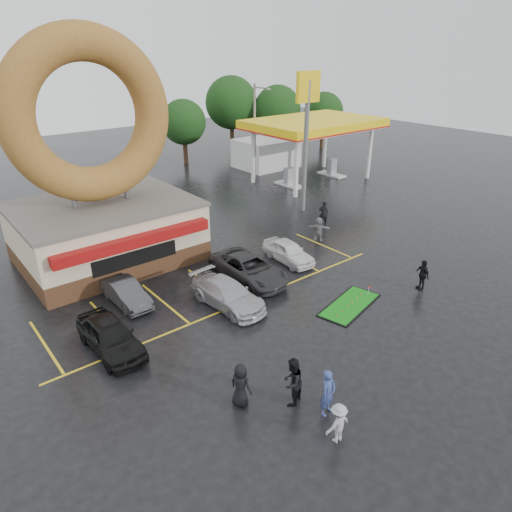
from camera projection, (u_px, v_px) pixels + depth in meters
ground at (283, 333)px, 21.45m from camera, size 120.00×120.00×0.00m
donut_shop at (100, 191)px, 27.00m from camera, size 10.20×8.70×13.50m
gas_station at (292, 138)px, 46.04m from camera, size 12.30×13.65×5.90m
shell_sign at (307, 117)px, 34.20m from camera, size 2.20×0.36×10.60m
streetlight_mid at (146, 148)px, 36.45m from camera, size 0.40×2.21×9.00m
streetlight_right at (255, 130)px, 43.99m from camera, size 0.40×2.21×9.00m
tree_far_a at (278, 109)px, 55.22m from camera, size 5.60×5.60×8.00m
tree_far_b at (324, 112)px, 57.50m from camera, size 4.90×4.90×7.00m
tree_far_c at (231, 103)px, 55.48m from camera, size 6.30×6.30×9.00m
tree_far_d at (184, 122)px, 50.06m from camera, size 4.90×4.90×7.00m
car_black at (110, 336)px, 19.95m from camera, size 1.87×4.42×1.49m
car_dgrey at (126, 293)px, 23.66m from camera, size 1.43×3.78×1.23m
car_silver at (228, 294)px, 23.43m from camera, size 2.22×4.78×1.35m
car_grey at (249, 269)px, 25.97m from camera, size 2.51×5.29×1.46m
car_white at (288, 251)px, 28.28m from camera, size 1.80×3.96×1.32m
person_blue at (328, 393)px, 16.44m from camera, size 0.75×0.57×1.88m
person_blackjkt at (292, 382)px, 16.89m from camera, size 1.18×1.07×1.98m
person_hoodie at (338, 423)px, 15.34m from camera, size 1.02×0.63×1.53m
person_bystander at (241, 385)px, 16.86m from camera, size 0.81×1.01×1.79m
person_cameraman at (422, 275)px, 24.99m from camera, size 0.78×1.11×1.74m
person_walker_near at (319, 229)px, 31.22m from camera, size 1.34×1.53×1.68m
person_walker_far at (323, 213)px, 33.72m from camera, size 0.84×0.80×1.93m
putting_green at (350, 305)px, 23.70m from camera, size 4.26×2.57×0.50m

